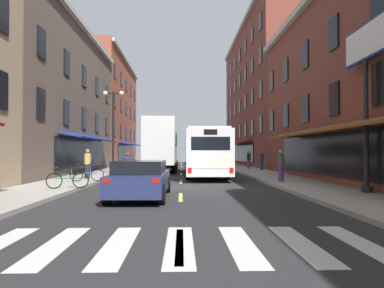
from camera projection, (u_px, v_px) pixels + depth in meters
ground_plane at (181, 188)px, 16.17m from camera, size 34.80×80.00×0.10m
lane_centre_dashes at (181, 188)px, 15.92m from camera, size 0.14×73.90×0.01m
crosswalk_near at (180, 244)px, 6.18m from camera, size 7.10×2.80×0.01m
sidewalk_left at (54, 186)px, 16.00m from camera, size 3.00×80.00×0.14m
sidewalk_right at (305, 185)px, 16.35m from camera, size 3.00×80.00×0.14m
billboard_sign at (365, 64)px, 13.11m from camera, size 0.40×2.90×6.40m
transit_bus at (205, 153)px, 24.28m from camera, size 2.79×12.51×3.07m
box_truck at (162, 146)px, 28.28m from camera, size 2.57×8.02×4.26m
sedan_near at (141, 179)px, 12.44m from camera, size 2.00×4.71×1.36m
sedan_mid at (166, 161)px, 36.62m from camera, size 2.07×4.59×1.41m
motorcycle_rider at (128, 172)px, 16.72m from camera, size 0.62×2.07×1.66m
bicycle_near at (87, 174)px, 17.89m from camera, size 1.69×0.52×0.91m
bicycle_mid at (68, 180)px, 14.34m from camera, size 1.69×0.51×0.91m
pedestrian_near at (88, 163)px, 19.76m from camera, size 0.36×0.51×1.68m
pedestrian_mid at (281, 165)px, 17.73m from camera, size 0.36×0.36×1.64m
pedestrian_far at (262, 160)px, 28.85m from camera, size 0.36×0.36×1.63m
pedestrian_rear at (249, 159)px, 31.57m from camera, size 0.36×0.36×1.65m
street_lamp_twin at (113, 128)px, 23.46m from camera, size 1.42×0.32×5.70m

